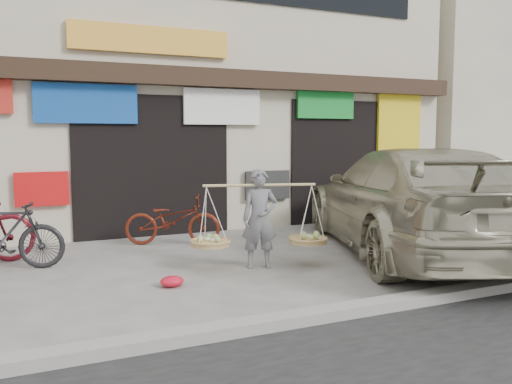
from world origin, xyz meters
name	(u,v)px	position (x,y,z in m)	size (l,w,h in m)	color
ground	(218,279)	(0.00, 0.00, 0.00)	(70.00, 70.00, 0.00)	gray
kerb	(287,320)	(0.00, -2.00, 0.06)	(70.00, 0.25, 0.12)	gray
shophouse_block	(121,71)	(0.00, 6.42, 3.45)	(14.00, 6.32, 7.00)	beige
neighbor_east	(508,99)	(13.50, 7.00, 3.20)	(12.00, 7.00, 6.40)	#BCB39B
street_vendor	(260,223)	(0.78, 0.35, 0.66)	(1.95, 0.97, 1.45)	slate
bike_1	(4,235)	(-2.63, 1.76, 0.51)	(0.48, 1.70, 1.02)	black
bike_2	(173,220)	(0.09, 2.52, 0.44)	(0.59, 1.68, 0.88)	#5A1C0F
suv	(411,201)	(3.47, 0.22, 0.87)	(4.32, 6.47, 1.74)	#ADA78B
red_bag	(172,281)	(-0.68, -0.11, 0.07)	(0.31, 0.25, 0.14)	red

